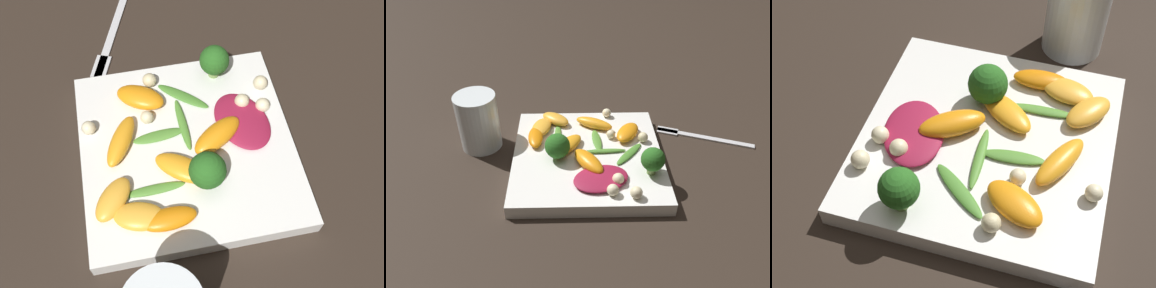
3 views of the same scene
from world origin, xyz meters
TOP-DOWN VIEW (x-y plane):
  - ground_plane at (0.00, 0.00)m, footprint 2.40×2.40m
  - plate at (0.00, 0.00)m, footprint 0.26×0.26m
  - drinking_glass at (-0.06, -0.19)m, footprint 0.07×0.07m
  - fork at (-0.08, 0.21)m, footprint 0.08×0.18m
  - radicchio_leaf_0 at (0.07, 0.02)m, footprint 0.08×0.10m
  - orange_segment_0 at (-0.05, 0.07)m, footprint 0.07×0.06m
  - orange_segment_1 at (-0.07, -0.08)m, footprint 0.06×0.05m
  - orange_segment_2 at (-0.01, -0.03)m, footprint 0.07×0.06m
  - orange_segment_3 at (-0.04, -0.09)m, footprint 0.06×0.03m
  - orange_segment_4 at (0.04, 0.00)m, footprint 0.08×0.06m
  - orange_segment_5 at (-0.09, -0.06)m, footprint 0.06×0.06m
  - orange_segment_6 at (-0.08, 0.02)m, footprint 0.05×0.08m
  - broccoli_floret_0 at (0.06, 0.10)m, footprint 0.04×0.04m
  - broccoli_floret_1 at (0.01, -0.05)m, footprint 0.04×0.04m
  - arugula_sprig_0 at (0.00, 0.03)m, footprint 0.01×0.08m
  - arugula_sprig_1 at (-0.03, 0.02)m, footprint 0.06×0.02m
  - arugula_sprig_2 at (0.01, 0.07)m, footprint 0.07×0.06m
  - arugula_sprig_3 at (-0.05, -0.05)m, footprint 0.07×0.01m
  - macadamia_nut_0 at (0.11, 0.07)m, footprint 0.02×0.02m
  - macadamia_nut_1 at (-0.03, 0.10)m, footprint 0.02×0.02m
  - macadamia_nut_2 at (0.10, 0.03)m, footprint 0.02×0.02m
  - macadamia_nut_3 at (-0.11, 0.04)m, footprint 0.02×0.02m
  - macadamia_nut_4 at (-0.04, 0.04)m, footprint 0.02×0.02m
  - macadamia_nut_5 at (0.08, 0.04)m, footprint 0.02×0.02m

SIDE VIEW (x-z plane):
  - ground_plane at x=0.00m, z-range 0.00..0.00m
  - fork at x=-0.08m, z-range 0.00..0.01m
  - plate at x=0.00m, z-range 0.00..0.02m
  - arugula_sprig_3 at x=-0.05m, z-range 0.02..0.03m
  - arugula_sprig_2 at x=0.01m, z-range 0.02..0.03m
  - arugula_sprig_1 at x=-0.03m, z-range 0.02..0.03m
  - arugula_sprig_0 at x=0.00m, z-range 0.02..0.03m
  - radicchio_leaf_0 at x=0.07m, z-range 0.02..0.03m
  - orange_segment_3 at x=-0.04m, z-range 0.02..0.04m
  - orange_segment_1 at x=-0.07m, z-range 0.02..0.04m
  - orange_segment_2 at x=-0.01m, z-range 0.02..0.04m
  - macadamia_nut_4 at x=-0.04m, z-range 0.02..0.04m
  - macadamia_nut_3 at x=-0.11m, z-range 0.02..0.04m
  - orange_segment_5 at x=-0.09m, z-range 0.02..0.04m
  - orange_segment_6 at x=-0.08m, z-range 0.02..0.04m
  - macadamia_nut_1 at x=-0.03m, z-range 0.02..0.04m
  - macadamia_nut_2 at x=0.10m, z-range 0.02..0.04m
  - macadamia_nut_5 at x=0.08m, z-range 0.02..0.04m
  - orange_segment_0 at x=-0.05m, z-range 0.02..0.04m
  - macadamia_nut_0 at x=0.11m, z-range 0.02..0.04m
  - orange_segment_4 at x=0.04m, z-range 0.02..0.05m
  - broccoli_floret_1 at x=0.01m, z-range 0.03..0.07m
  - broccoli_floret_0 at x=0.06m, z-range 0.03..0.07m
  - drinking_glass at x=-0.06m, z-range 0.00..0.10m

